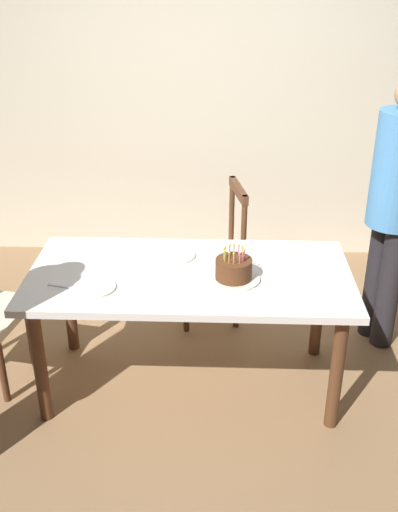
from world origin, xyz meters
The scene contains 11 objects.
ground centered at (0.00, 0.00, 0.00)m, with size 6.40×6.40×0.00m, color #93704C.
back_wall centered at (0.00, 1.85, 1.30)m, with size 6.40×0.10×2.60m, color beige.
dining_table centered at (0.00, 0.00, 0.65)m, with size 1.74×0.86×0.74m.
birthday_cake centered at (0.23, -0.07, 0.79)m, with size 0.28×0.28×0.19m.
plate_near_celebrant centered at (-0.48, -0.19, 0.74)m, with size 0.22×0.22×0.01m, color silver.
plate_far_side centered at (-0.09, 0.19, 0.74)m, with size 0.22×0.22×0.01m, color silver.
fork_near_celebrant centered at (-0.64, -0.18, 0.74)m, with size 0.18×0.02×0.01m, color silver.
fork_far_side centered at (-0.25, 0.21, 0.74)m, with size 0.18×0.02×0.01m, color silver.
fork_near_guest centered at (0.36, -0.17, 0.74)m, with size 0.18×0.02×0.01m, color silver.
chair_spindle_back centered at (0.11, 0.75, 0.46)m, with size 0.52×0.52×0.95m.
person_guest centered at (1.19, 0.52, 0.96)m, with size 0.32×0.32×1.68m.
Camera 1 is at (0.16, -2.83, 2.25)m, focal length 41.87 mm.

